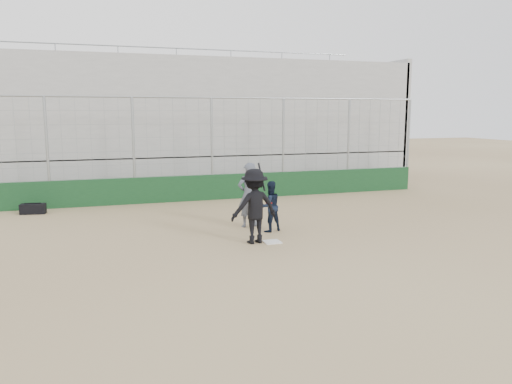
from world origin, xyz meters
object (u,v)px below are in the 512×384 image
object	(u,v)px
batter_at_plate	(254,206)
catcher_crouched	(270,215)
umpire	(249,198)
equipment_bag	(33,209)

from	to	relation	value
batter_at_plate	catcher_crouched	size ratio (longest dim) A/B	2.06
umpire	batter_at_plate	bearing A→B (deg)	72.40
umpire	equipment_bag	bearing A→B (deg)	-37.22
umpire	equipment_bag	xyz separation A→B (m)	(-6.47, 4.13, -0.71)
batter_at_plate	equipment_bag	world-z (taller)	batter_at_plate
equipment_bag	catcher_crouched	bearing A→B (deg)	-35.76
catcher_crouched	umpire	bearing A→B (deg)	115.89
catcher_crouched	equipment_bag	size ratio (longest dim) A/B	1.19
batter_at_plate	umpire	distance (m)	1.90
catcher_crouched	umpire	distance (m)	0.97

